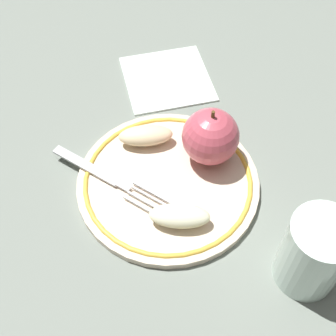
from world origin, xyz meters
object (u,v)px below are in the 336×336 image
Objects in this scene: plate at (168,181)px; apple_red_whole at (211,137)px; drinking_glass at (314,253)px; napkin_folded at (167,78)px; fork at (108,178)px; apple_slice_front at (146,135)px; apple_slice_back at (180,216)px.

plate is 2.84× the size of apple_red_whole.
drinking_glass reaches higher than napkin_folded.
apple_slice_front is at bearing 86.13° from fork.
plate is 3.22× the size of apple_slice_back.
drinking_glass is at bearing 52.89° from plate.
apple_slice_back is 0.57× the size of napkin_folded.
apple_slice_front is at bearing -10.37° from napkin_folded.
napkin_folded is (-0.30, -0.16, -0.04)m from drinking_glass.
apple_red_whole is 0.48× the size of fork.
drinking_glass is at bearing 129.89° from apple_slice_front.
fork is (-0.06, -0.09, -0.01)m from apple_slice_back.
drinking_glass is 0.34m from napkin_folded.
drinking_glass is at bearing 160.13° from apple_slice_back.
plate is 2.33× the size of drinking_glass.
drinking_glass is (0.17, 0.18, 0.02)m from apple_slice_front.
apple_red_whole is at bearing 49.41° from fork.
fork is 1.70× the size of drinking_glass.
napkin_folded is at bearing -83.43° from apple_slice_back.
napkin_folded is at bearing -178.10° from plate.
fork is at bearing 48.37° from apple_slice_front.
apple_slice_front is 0.43× the size of fork.
drinking_glass is (0.05, 0.14, 0.02)m from apple_slice_back.
apple_slice_back is 0.72× the size of drinking_glass.
apple_red_whole is at bearing 20.65° from napkin_folded.
napkin_folded is at bearing -152.52° from drinking_glass.
fork is (0.04, -0.12, -0.03)m from apple_red_whole.
napkin_folded is at bearing -159.35° from apple_red_whole.
apple_slice_front is 0.07m from fork.
napkin_folded is (-0.19, -0.01, -0.00)m from plate.
apple_slice_front is at bearing -67.45° from apple_slice_back.
apple_slice_front is at bearing -152.43° from plate.
apple_slice_back is (0.06, 0.01, 0.02)m from plate.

